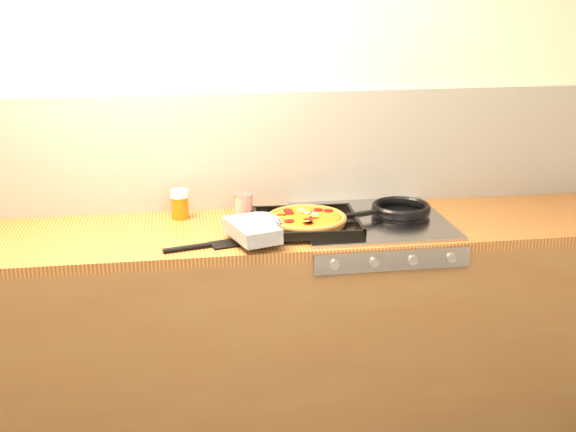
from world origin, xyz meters
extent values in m
plane|color=#BBAF9E|center=(0.00, 1.40, 1.25)|extent=(3.20, 0.00, 3.20)
cube|color=white|center=(0.00, 1.39, 1.15)|extent=(3.20, 0.02, 0.50)
cube|color=brown|center=(0.00, 1.10, 0.43)|extent=(3.20, 0.60, 0.86)
cube|color=#9A662F|center=(0.00, 1.10, 0.88)|extent=(3.20, 0.60, 0.04)
cube|color=#A3A2A8|center=(0.45, 0.80, 0.85)|extent=(0.60, 0.03, 0.08)
cylinder|color=#A5A5AA|center=(0.23, 0.78, 0.85)|extent=(0.04, 0.02, 0.04)
cylinder|color=#A5A5AA|center=(0.38, 0.78, 0.85)|extent=(0.04, 0.02, 0.04)
cylinder|color=#A5A5AA|center=(0.53, 0.78, 0.85)|extent=(0.04, 0.02, 0.04)
cylinder|color=#A5A5AA|center=(0.67, 0.78, 0.85)|extent=(0.04, 0.02, 0.04)
cube|color=#A3A2A8|center=(0.45, 1.10, 0.91)|extent=(0.60, 0.56, 0.02)
cube|color=black|center=(0.17, 1.05, 0.92)|extent=(0.43, 0.38, 0.01)
cube|color=black|center=(0.18, 1.22, 0.94)|extent=(0.41, 0.03, 0.02)
cube|color=black|center=(0.16, 0.88, 0.94)|extent=(0.41, 0.03, 0.02)
cube|color=black|center=(0.37, 1.04, 0.94)|extent=(0.03, 0.36, 0.02)
cube|color=black|center=(-0.03, 1.06, 0.94)|extent=(0.03, 0.36, 0.02)
cylinder|color=#AD7532|center=(0.17, 1.05, 0.94)|extent=(0.32, 0.32, 0.02)
torus|color=#AD7532|center=(0.17, 1.05, 0.95)|extent=(0.34, 0.34, 0.02)
cylinder|color=#BC5E16|center=(0.17, 1.05, 0.95)|extent=(0.28, 0.28, 0.01)
cylinder|color=maroon|center=(0.20, 1.03, 0.96)|extent=(0.04, 0.04, 0.01)
cylinder|color=maroon|center=(0.11, 1.13, 0.96)|extent=(0.04, 0.04, 0.01)
cylinder|color=maroon|center=(0.16, 0.96, 0.96)|extent=(0.04, 0.04, 0.01)
cylinder|color=maroon|center=(0.07, 1.07, 0.96)|extent=(0.04, 0.04, 0.01)
cylinder|color=maroon|center=(0.23, 1.12, 0.96)|extent=(0.04, 0.04, 0.01)
cylinder|color=maroon|center=(0.18, 1.09, 0.96)|extent=(0.04, 0.04, 0.01)
cylinder|color=maroon|center=(0.09, 0.99, 0.96)|extent=(0.04, 0.04, 0.01)
cylinder|color=maroon|center=(0.27, 1.10, 0.96)|extent=(0.04, 0.04, 0.01)
cylinder|color=maroon|center=(0.16, 0.96, 0.96)|extent=(0.04, 0.04, 0.01)
cylinder|color=maroon|center=(0.17, 1.00, 0.96)|extent=(0.04, 0.04, 0.01)
cylinder|color=maroon|center=(0.11, 1.10, 0.96)|extent=(0.04, 0.04, 0.01)
ellipsoid|color=orange|center=(0.09, 1.04, 0.96)|extent=(0.03, 0.02, 0.01)
ellipsoid|color=orange|center=(0.07, 1.05, 0.96)|extent=(0.03, 0.02, 0.01)
ellipsoid|color=orange|center=(0.16, 1.10, 0.96)|extent=(0.03, 0.02, 0.01)
ellipsoid|color=orange|center=(0.16, 1.14, 0.96)|extent=(0.03, 0.02, 0.01)
ellipsoid|color=orange|center=(0.15, 0.98, 0.96)|extent=(0.03, 0.02, 0.01)
ellipsoid|color=orange|center=(0.20, 1.03, 0.96)|extent=(0.03, 0.02, 0.01)
ellipsoid|color=orange|center=(0.19, 1.05, 0.96)|extent=(0.03, 0.02, 0.01)
ellipsoid|color=orange|center=(0.09, 1.03, 0.96)|extent=(0.03, 0.02, 0.01)
ellipsoid|color=orange|center=(0.18, 1.12, 0.96)|extent=(0.03, 0.02, 0.01)
ellipsoid|color=silver|center=(0.16, 1.13, 0.96)|extent=(0.03, 0.03, 0.01)
ellipsoid|color=silver|center=(0.18, 1.09, 0.96)|extent=(0.03, 0.03, 0.01)
ellipsoid|color=silver|center=(0.21, 1.07, 0.96)|extent=(0.03, 0.03, 0.01)
cube|color=black|center=(-0.06, 0.91, 0.96)|extent=(0.21, 0.28, 0.06)
ellipsoid|color=black|center=(-0.02, 1.02, 0.96)|extent=(0.15, 0.15, 0.06)
cylinder|color=black|center=(0.02, 0.94, 0.96)|extent=(0.09, 0.12, 0.05)
cylinder|color=black|center=(0.58, 1.13, 0.92)|extent=(0.28, 0.28, 0.01)
torus|color=black|center=(0.58, 1.13, 0.94)|extent=(0.31, 0.31, 0.03)
cube|color=black|center=(0.40, 1.07, 0.95)|extent=(0.17, 0.07, 0.02)
cylinder|color=maroon|center=(-0.07, 1.21, 0.96)|extent=(0.10, 0.10, 0.10)
cylinder|color=#B2B2B7|center=(-0.07, 1.21, 1.01)|extent=(0.10, 0.10, 0.01)
cylinder|color=#B2B2B7|center=(-0.07, 1.21, 0.90)|extent=(0.10, 0.10, 0.01)
cylinder|color=#D5590C|center=(-0.32, 1.27, 0.95)|extent=(0.09, 0.09, 0.09)
cylinder|color=silver|center=(-0.32, 1.27, 1.01)|extent=(0.10, 0.10, 0.03)
cylinder|color=#A98848|center=(0.08, 1.26, 0.91)|extent=(0.26, 0.05, 0.02)
ellipsoid|color=#A98848|center=(0.22, 1.24, 0.91)|extent=(0.06, 0.05, 0.02)
cube|color=black|center=(-0.17, 0.92, 0.90)|extent=(0.12, 0.11, 0.01)
cylinder|color=black|center=(-0.30, 0.88, 0.91)|extent=(0.18, 0.06, 0.02)
camera|label=1|loc=(-0.33, -1.62, 1.82)|focal=45.00mm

